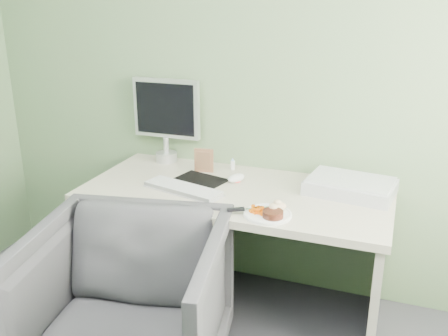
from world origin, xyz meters
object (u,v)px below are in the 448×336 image
(plate, at_px, (268,214))
(monitor, at_px, (166,115))
(desk_chair, at_px, (127,311))
(desk, at_px, (236,221))
(scanner, at_px, (350,187))

(plate, relative_size, monitor, 0.45)
(plate, xyz_separation_m, monitor, (-0.79, 0.57, 0.28))
(desk_chair, bearing_deg, plate, 31.18)
(desk, xyz_separation_m, desk_chair, (-0.26, -0.71, -0.16))
(scanner, bearing_deg, desk, -157.39)
(desk, xyz_separation_m, plate, (0.24, -0.26, 0.19))
(desk, relative_size, desk_chair, 1.88)
(desk, height_order, desk_chair, desk_chair)
(desk, xyz_separation_m, scanner, (0.57, 0.15, 0.22))
(desk, distance_m, plate, 0.40)
(plate, bearing_deg, desk_chair, -138.14)
(desk, relative_size, scanner, 3.68)
(plate, distance_m, monitor, 1.02)
(scanner, height_order, desk_chair, scanner)
(plate, height_order, desk_chair, desk_chair)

